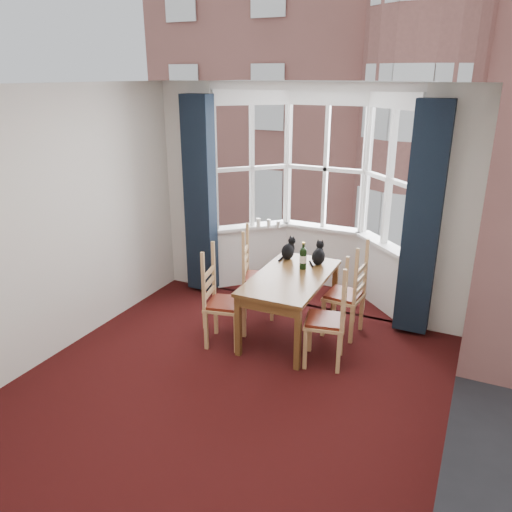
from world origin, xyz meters
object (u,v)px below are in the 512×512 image
Objects in this scene: chair_left_far at (253,279)px; chair_right_far at (351,298)px; candle_tall at (258,222)px; candle_extra at (278,225)px; dining_table at (291,283)px; chair_left_near at (217,304)px; cat_left at (288,250)px; candle_short at (269,223)px; chair_right_near at (334,323)px; cat_right at (319,255)px; wine_bottle at (303,257)px.

chair_right_far is (1.27, -0.03, 0.00)m from chair_left_far.
candle_tall is 1.21× the size of candle_extra.
dining_table is 1.58× the size of chair_right_far.
cat_left is at bearing 66.77° from chair_left_near.
candle_tall reaches higher than candle_short.
chair_left_far and chair_right_near have the same top height.
dining_table is 4.99× the size of cat_left.
chair_right_near is 7.82× the size of candle_tall.
candle_tall is at bearing 136.36° from cat_left.
candle_tall is at bearing 150.34° from chair_right_far.
candle_tall is at bearing 135.19° from chair_right_near.
cat_right reaches higher than chair_left_far.
cat_left reaches higher than chair_left_far.
chair_left_near and chair_right_far have the same top height.
chair_right_far is at bearing 1.94° from wine_bottle.
chair_right_far is (1.31, 0.80, 0.00)m from chair_left_near.
dining_table is 1.50m from candle_short.
dining_table is at bearing -108.66° from cat_right.
chair_right_near is 1.30m from cat_left.
cat_right reaches higher than dining_table.
candle_short is at bearing -171.59° from candle_extra.
dining_table is 0.72m from chair_right_far.
wine_bottle is at bearing -40.37° from cat_left.
wine_bottle is 3.33× the size of candle_extra.
candle_short reaches higher than dining_table.
candle_extra is (-0.68, 1.24, 0.27)m from dining_table.
chair_left_far is 1.00× the size of chair_right_far.
candle_short is at bearing 94.85° from chair_left_near.
cat_left is at bearing 139.63° from wine_bottle.
chair_left_near is 1.81m from candle_short.
chair_right_near is at bearing -47.99° from wine_bottle.
chair_left_far is 0.58m from cat_left.
dining_table is 14.92× the size of candle_extra.
wine_bottle is (-0.59, -0.02, 0.41)m from chair_right_far.
candle_tall is at bearing 137.23° from wine_bottle.
cat_left reaches higher than chair_right_far.
candle_short is at bearing 123.75° from dining_table.
dining_table is 1.44m from candle_extra.
candle_tall is at bearing -168.38° from candle_short.
candle_extra is at bearing 128.80° from chair_right_near.
cat_right reaches higher than candle_tall.
chair_left_far is 3.10× the size of cat_right.
candle_extra is at bearing 90.41° from chair_left_near.
cat_right reaches higher than candle_short.
chair_right_near is 9.43× the size of candle_extra.
chair_left_far and chair_right_far have the same top height.
chair_left_far is at bearing -69.26° from candle_tall.
candle_tall is (-0.96, 1.19, 0.28)m from dining_table.
chair_left_far is 1.04m from candle_extra.
candle_extra is at bearing 93.28° from chair_left_far.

